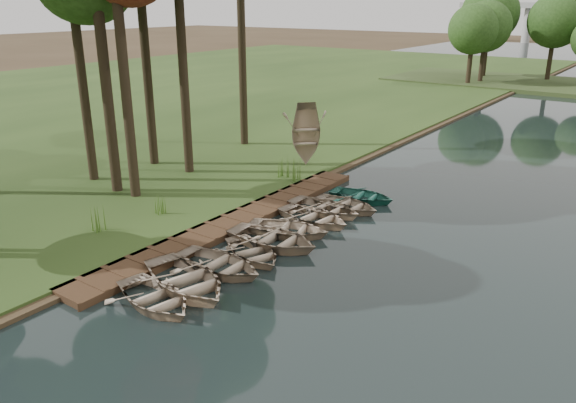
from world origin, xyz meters
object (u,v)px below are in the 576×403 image
Objects in this scene: rowboat_0 at (155,295)px; rowboat_2 at (219,262)px; rowboat_1 at (186,278)px; stored_rowboat at (305,158)px; boardwalk at (236,222)px.

rowboat_2 is (0.03, 2.82, 0.02)m from rowboat_0.
stored_rowboat is at bearing 34.27° from rowboat_1.
rowboat_1 is 1.13× the size of stored_rowboat.
rowboat_2 is at bearing 10.92° from rowboat_0.
rowboat_1 reaches higher than rowboat_2.
rowboat_0 is 0.95× the size of rowboat_2.
rowboat_0 is 2.82m from rowboat_2.
rowboat_1 is at bearing 178.87° from rowboat_2.
stored_rowboat is (-4.59, 12.05, 0.25)m from rowboat_2.
boardwalk is 5.67m from rowboat_1.
rowboat_1 is (2.34, -5.15, 0.30)m from boardwalk.
boardwalk is at bearing 31.40° from rowboat_0.
rowboat_2 is 1.00× the size of stored_rowboat.
stored_rowboat is (-4.56, 14.87, 0.27)m from rowboat_0.
rowboat_1 is 1.54m from rowboat_2.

